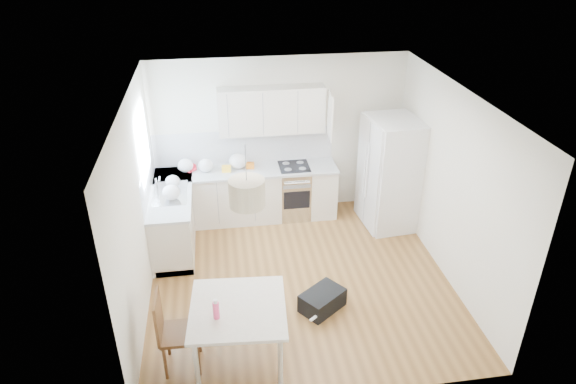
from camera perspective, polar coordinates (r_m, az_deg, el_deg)
The scene contains 29 objects.
floor at distance 7.50m, azimuth 1.30°, elevation -9.55°, with size 4.20×4.20×0.00m, color brown.
ceiling at distance 6.22m, azimuth 1.57°, elevation 10.49°, with size 4.20×4.20×0.00m, color white.
wall_back at distance 8.64m, azimuth -0.93°, elevation 6.17°, with size 4.20×4.20×0.00m, color white.
wall_left at distance 6.77m, azimuth -16.40°, elevation -1.71°, with size 4.20×4.20×0.00m, color white.
wall_right at distance 7.38m, azimuth 17.71°, elevation 0.70°, with size 4.20×4.20×0.00m, color white.
window_glassblock at distance 7.62m, azimuth -15.80°, elevation 5.20°, with size 0.02×1.00×1.00m, color #BFE0F9.
cabinets_back at distance 8.71m, azimuth -4.54°, elevation -0.36°, with size 3.00×0.60×0.88m, color silver.
cabinets_left at distance 8.21m, azimuth -12.60°, elevation -2.93°, with size 0.60×1.80×0.88m, color silver.
counter_back at distance 8.50m, azimuth -4.66°, elevation 2.36°, with size 3.02×0.64×0.04m, color silver.
counter_left at distance 7.99m, azimuth -12.94°, elevation -0.11°, with size 0.64×1.82×0.04m, color silver.
backsplash_back at distance 8.64m, azimuth -4.89°, elevation 5.05°, with size 3.00×0.01×0.58m, color white.
backsplash_left at distance 7.88m, azimuth -15.30°, elevation 1.73°, with size 0.01×1.80×0.58m, color white.
upper_cabinets at distance 8.29m, azimuth -1.86°, elevation 9.06°, with size 1.70×0.32×0.75m, color silver.
range_oven at distance 8.78m, azimuth 0.66°, elevation 0.00°, with size 0.50×0.61×0.88m, color silver, non-canonical shape.
sink at distance 7.94m, azimuth -12.97°, elevation -0.18°, with size 0.50×0.80×0.16m, color silver, non-canonical shape.
refrigerator at distance 8.50m, azimuth 11.38°, elevation 2.05°, with size 0.88×0.92×1.85m, color white, non-canonical shape.
dining_table at distance 5.84m, azimuth -5.56°, elevation -13.33°, with size 1.12×1.12×0.83m.
dining_chair at distance 6.06m, azimuth -11.88°, elevation -14.92°, with size 0.43×0.43×1.02m, color #472B15, non-canonical shape.
drink_bottle at distance 5.60m, azimuth -8.01°, elevation -12.74°, with size 0.07×0.07×0.24m, color #F7447D.
gym_bag at distance 6.94m, azimuth 3.83°, elevation -11.92°, with size 0.57×0.37×0.26m, color black.
pendant_lamp at distance 5.11m, azimuth -4.58°, elevation -0.10°, with size 0.37×0.37×0.28m, color beige.
grocery_bag_a at distance 8.51m, azimuth -11.34°, elevation 2.91°, with size 0.25×0.21×0.23m, color white.
grocery_bag_b at distance 8.46m, azimuth -9.12°, elevation 2.93°, with size 0.25×0.21×0.22m, color white.
grocery_bag_c at distance 8.50m, azimuth -5.58°, elevation 3.44°, with size 0.29×0.25×0.26m, color white.
grocery_bag_d at distance 8.06m, azimuth -12.70°, elevation 1.16°, with size 0.22×0.19×0.20m, color white.
grocery_bag_e at distance 7.70m, azimuth -12.86°, elevation -0.05°, with size 0.26×0.22×0.23m, color white.
snack_orange at distance 8.52m, azimuth -4.26°, elevation 2.96°, with size 0.14×0.09×0.10m, color #CC6412.
snack_yellow at distance 8.44m, azimuth -6.86°, elevation 2.58°, with size 0.15×0.09×0.10m, color yellow.
snack_red at distance 8.55m, azimuth -10.73°, elevation 2.63°, with size 0.15×0.09×0.10m, color red.
Camera 1 is at (-1.03, -5.84, 4.60)m, focal length 32.00 mm.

